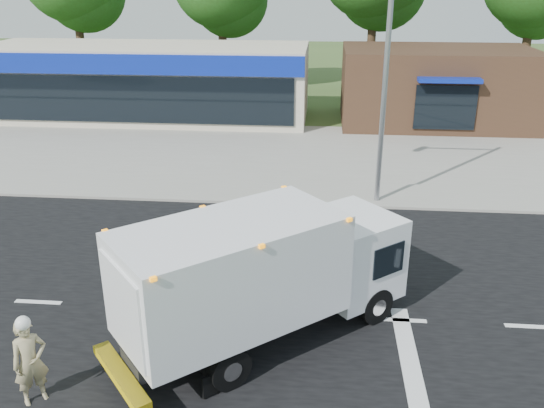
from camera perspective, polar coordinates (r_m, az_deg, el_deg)
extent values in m
plane|color=#385123|center=(14.22, 0.37, -10.88)|extent=(120.00, 120.00, 0.00)
cube|color=black|center=(14.22, 0.37, -10.87)|extent=(60.00, 14.00, 0.02)
cube|color=gray|center=(21.53, 2.21, 1.13)|extent=(60.00, 2.40, 0.12)
cube|color=gray|center=(27.04, 2.89, 5.38)|extent=(60.00, 9.00, 0.02)
cube|color=silver|center=(15.80, -22.15, -8.97)|extent=(1.20, 0.15, 0.01)
cube|color=silver|center=(14.72, -11.52, -10.04)|extent=(1.20, 0.15, 0.01)
cube|color=silver|center=(14.21, 0.37, -10.82)|extent=(1.20, 0.15, 0.01)
cube|color=silver|center=(14.32, 12.66, -11.15)|extent=(1.20, 0.15, 0.01)
cube|color=silver|center=(15.03, 24.27, -11.01)|extent=(1.20, 0.15, 0.01)
cube|color=silver|center=(11.94, 14.40, -19.00)|extent=(0.40, 7.00, 0.01)
cube|color=black|center=(12.64, -3.89, -12.03)|extent=(4.18, 3.71, 0.33)
cube|color=white|center=(13.97, 7.79, -4.90)|extent=(2.72, 2.74, 1.96)
cube|color=black|center=(14.45, 10.44, -3.30)|extent=(1.25, 1.45, 0.84)
cube|color=white|center=(11.96, -4.05, -6.83)|extent=(5.02, 4.71, 2.19)
cube|color=silver|center=(11.15, -14.63, -10.15)|extent=(1.24, 1.47, 1.77)
cube|color=yellow|center=(11.90, -14.75, -16.10)|extent=(1.69, 1.93, 0.17)
cube|color=orange|center=(11.49, -4.19, -2.13)|extent=(4.90, 4.62, 0.07)
cylinder|color=black|center=(15.05, 5.45, -7.01)|extent=(0.87, 0.79, 0.90)
cylinder|color=black|center=(13.93, 10.19, -9.84)|extent=(0.87, 0.79, 0.90)
cylinder|color=black|center=(13.20, -8.49, -11.70)|extent=(0.87, 0.79, 0.90)
cylinder|color=black|center=(11.84, -4.25, -15.93)|extent=(0.87, 0.79, 0.90)
imported|color=tan|center=(12.13, -22.85, -14.24)|extent=(0.77, 0.75, 1.78)
sphere|color=white|center=(11.67, -23.47, -10.79)|extent=(0.28, 0.28, 0.28)
cube|color=#BEB49D|center=(33.92, -12.29, 11.77)|extent=(18.00, 6.00, 4.00)
cube|color=#0B2195|center=(30.84, -14.16, 13.28)|extent=(18.00, 0.30, 1.00)
cube|color=black|center=(31.14, -13.85, 10.01)|extent=(17.00, 0.12, 2.40)
cube|color=#382316|center=(32.97, 15.91, 11.16)|extent=(10.00, 6.00, 4.00)
cube|color=#0B2195|center=(29.82, 17.11, 11.73)|extent=(3.00, 1.20, 0.20)
cube|color=black|center=(30.12, 16.79, 9.13)|extent=(3.00, 0.12, 2.20)
cylinder|color=gray|center=(19.96, 11.07, 10.84)|extent=(0.18, 0.18, 8.00)
cylinder|color=#332114|center=(43.56, -18.50, 15.57)|extent=(0.56, 0.56, 7.35)
cylinder|color=#332114|center=(40.74, -4.91, 15.85)|extent=(0.56, 0.56, 6.86)
cylinder|color=#332114|center=(40.20, 9.85, 16.24)|extent=(0.56, 0.56, 7.84)
cylinder|color=#332114|center=(42.18, 23.92, 14.43)|extent=(0.56, 0.56, 7.00)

